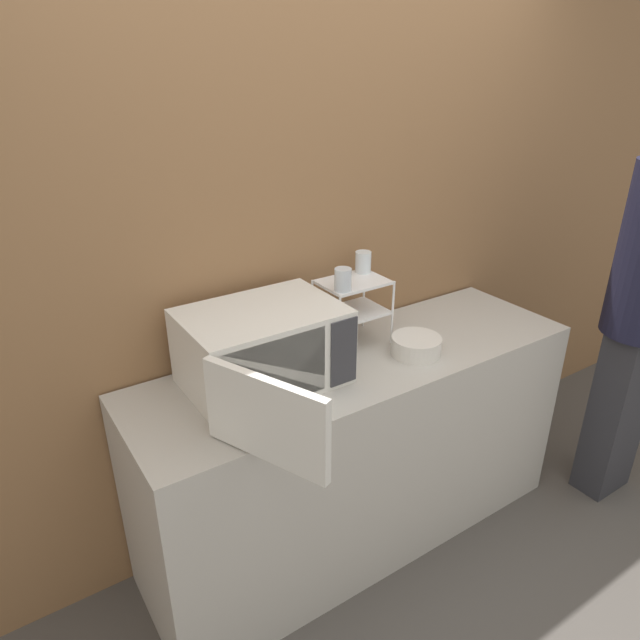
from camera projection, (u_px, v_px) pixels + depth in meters
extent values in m
plane|color=#4C4742|center=(396.00, 571.00, 2.49)|extent=(12.00, 12.00, 0.00)
cube|color=olive|center=(315.00, 248.00, 2.42)|extent=(8.00, 0.06, 2.60)
cube|color=#B7B2A8|center=(358.00, 450.00, 2.52)|extent=(1.93, 0.60, 0.92)
cube|color=silver|center=(263.00, 347.00, 2.10)|extent=(0.57, 0.40, 0.29)
cube|color=#B7B2A8|center=(274.00, 374.00, 1.92)|extent=(0.41, 0.01, 0.25)
cube|color=#333338|center=(344.00, 352.00, 2.06)|extent=(0.11, 0.01, 0.26)
cube|color=silver|center=(265.00, 419.00, 1.68)|extent=(0.20, 0.42, 0.28)
cylinder|color=white|center=(340.00, 328.00, 2.25)|extent=(0.01, 0.01, 0.28)
cylinder|color=white|center=(393.00, 313.00, 2.39)|extent=(0.01, 0.01, 0.28)
cylinder|color=white|center=(312.00, 311.00, 2.40)|extent=(0.01, 0.01, 0.28)
cylinder|color=white|center=(364.00, 298.00, 2.54)|extent=(0.01, 0.01, 0.28)
cube|color=white|center=(352.00, 312.00, 2.40)|extent=(0.27, 0.20, 0.01)
cube|color=white|center=(353.00, 282.00, 2.34)|extent=(0.27, 0.20, 0.01)
cylinder|color=silver|center=(343.00, 280.00, 2.22)|extent=(0.07, 0.07, 0.09)
cylinder|color=silver|center=(363.00, 262.00, 2.41)|extent=(0.07, 0.07, 0.09)
cylinder|color=silver|center=(416.00, 353.00, 2.36)|extent=(0.11, 0.11, 0.01)
cylinder|color=silver|center=(416.00, 346.00, 2.34)|extent=(0.21, 0.21, 0.08)
cube|color=#2D2D33|center=(617.00, 413.00, 2.81)|extent=(0.27, 0.17, 0.88)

